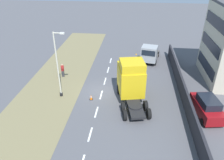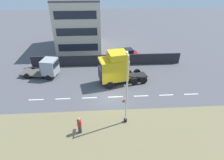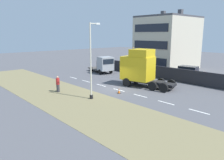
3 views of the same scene
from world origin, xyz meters
The scene contains 11 objects.
ground_plane centered at (0.00, 0.00, 0.00)m, with size 120.00×120.00×0.00m, color #515156.
grass_verge centered at (-6.00, 0.00, 0.01)m, with size 7.00×44.00×0.01m.
lane_markings centered at (0.00, -0.70, 0.00)m, with size 0.16×21.00×0.00m.
boundary_wall centered at (9.00, 0.00, 0.90)m, with size 0.25×24.00×1.80m.
building_block centered at (17.67, 4.84, 4.70)m, with size 10.34×8.00×10.49m.
lorry_cab centered at (3.30, -0.94, 2.27)m, with size 3.79×6.85×4.67m.
flatbed_truck centered at (5.71, 8.65, 1.43)m, with size 3.18×5.75×2.73m.
parked_car centered at (10.77, -3.18, 0.97)m, with size 2.50×4.53×1.99m.
lamp_post centered at (-4.34, -1.38, 3.40)m, with size 1.28×0.33×7.36m.
pedestrian centered at (-5.60, 3.13, 0.89)m, with size 0.39×0.39×1.81m.
traffic_cone_lead centered at (-0.95, -1.73, 0.28)m, with size 0.36×0.36×0.58m.
Camera 3 is at (-16.86, -18.15, 6.31)m, focal length 35.00 mm.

